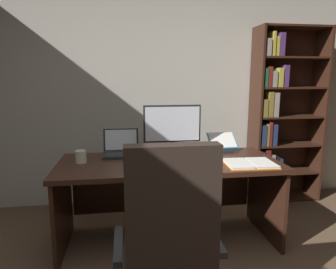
% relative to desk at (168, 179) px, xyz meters
% --- Properties ---
extents(wall_back, '(5.42, 0.12, 2.82)m').
position_rel_desk_xyz_m(wall_back, '(0.01, 0.95, 0.86)').
color(wall_back, beige).
rests_on(wall_back, ground).
extents(desk, '(1.88, 0.79, 0.75)m').
position_rel_desk_xyz_m(desk, '(0.00, 0.00, 0.00)').
color(desk, '#381E14').
rests_on(desk, ground).
extents(bookshelf, '(0.82, 0.32, 2.02)m').
position_rel_desk_xyz_m(bookshelf, '(1.42, 0.72, 0.39)').
color(bookshelf, '#381E14').
rests_on(bookshelf, ground).
extents(office_chair, '(0.61, 0.60, 1.13)m').
position_rel_desk_xyz_m(office_chair, '(-0.14, -1.07, -0.07)').
color(office_chair, '#232326').
rests_on(office_chair, ground).
extents(monitor, '(0.54, 0.16, 0.46)m').
position_rel_desk_xyz_m(monitor, '(0.07, 0.19, 0.43)').
color(monitor, '#232326').
rests_on(monitor, desk).
extents(laptop, '(0.33, 0.28, 0.23)m').
position_rel_desk_xyz_m(laptop, '(-0.41, 0.19, 0.24)').
color(laptop, '#232326').
rests_on(laptop, desk).
extents(keyboard, '(0.42, 0.15, 0.02)m').
position_rel_desk_xyz_m(keyboard, '(0.07, -0.25, 0.21)').
color(keyboard, '#232326').
rests_on(keyboard, desk).
extents(computer_mouse, '(0.06, 0.10, 0.04)m').
position_rel_desk_xyz_m(computer_mouse, '(-0.23, -0.25, 0.21)').
color(computer_mouse, '#232326').
rests_on(computer_mouse, desk).
extents(reading_stand_with_book, '(0.28, 0.26, 0.16)m').
position_rel_desk_xyz_m(reading_stand_with_book, '(0.59, 0.24, 0.27)').
color(reading_stand_with_book, '#232326').
rests_on(reading_stand_with_book, desk).
extents(open_binder, '(0.41, 0.33, 0.02)m').
position_rel_desk_xyz_m(open_binder, '(0.64, -0.30, 0.21)').
color(open_binder, orange).
rests_on(open_binder, desk).
extents(notepad, '(0.17, 0.22, 0.01)m').
position_rel_desk_xyz_m(notepad, '(0.40, -0.06, 0.20)').
color(notepad, white).
rests_on(notepad, desk).
extents(pen, '(0.13, 0.05, 0.01)m').
position_rel_desk_xyz_m(pen, '(0.42, -0.06, 0.21)').
color(pen, maroon).
rests_on(pen, notepad).
extents(coffee_mug, '(0.09, 0.09, 0.11)m').
position_rel_desk_xyz_m(coffee_mug, '(-0.74, -0.03, 0.25)').
color(coffee_mug, silver).
rests_on(coffee_mug, desk).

